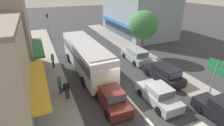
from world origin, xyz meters
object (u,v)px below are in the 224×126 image
at_px(parked_hatchback_kerb_front, 222,111).
at_px(sedan_queue_gap_filler, 112,98).
at_px(directional_road_sign, 216,71).
at_px(pedestrian_browsing_midblock, 60,83).
at_px(traffic_light_downstreet, 48,22).
at_px(pedestrian_far_walker, 53,60).
at_px(pedestrian_with_handbag_near, 66,89).
at_px(sedan_behind_bus_mid, 158,95).
at_px(parked_wagon_kerb_third, 136,55).
at_px(city_bus, 86,55).
at_px(parked_wagon_kerb_second, 164,73).
at_px(street_tree_right, 143,25).

bearing_deg(parked_hatchback_kerb_front, sedan_queue_gap_filler, 144.76).
relative_size(directional_road_sign, pedestrian_browsing_midblock, 2.21).
distance_m(traffic_light_downstreet, pedestrian_far_walker, 13.15).
bearing_deg(pedestrian_far_walker, pedestrian_with_handbag_near, -87.36).
height_order(sedan_behind_bus_mid, pedestrian_with_handbag_near, pedestrian_with_handbag_near).
height_order(sedan_queue_gap_filler, sedan_behind_bus_mid, same).
bearing_deg(pedestrian_with_handbag_near, parked_wagon_kerb_third, 27.35).
distance_m(city_bus, parked_wagon_kerb_third, 6.38).
bearing_deg(pedestrian_with_handbag_near, parked_wagon_kerb_second, -2.80).
relative_size(city_bus, pedestrian_far_walker, 6.69).
xyz_separation_m(sedan_queue_gap_filler, parked_wagon_kerb_second, (6.20, 1.59, 0.08)).
relative_size(city_bus, sedan_queue_gap_filler, 2.57).
relative_size(pedestrian_with_handbag_near, pedestrian_browsing_midblock, 1.00).
height_order(sedan_behind_bus_mid, parked_wagon_kerb_second, parked_wagon_kerb_second).
bearing_deg(traffic_light_downstreet, pedestrian_far_walker, -94.00).
xyz_separation_m(parked_wagon_kerb_third, pedestrian_far_walker, (-9.53, 1.84, 0.32)).
bearing_deg(street_tree_right, parked_hatchback_kerb_front, -95.77).
xyz_separation_m(sedan_queue_gap_filler, traffic_light_downstreet, (-2.42, 21.64, 2.19)).
distance_m(city_bus, directional_road_sign, 11.88).
height_order(city_bus, pedestrian_far_walker, city_bus).
xyz_separation_m(sedan_queue_gap_filler, parked_wagon_kerb_third, (6.20, 6.81, 0.08)).
relative_size(parked_hatchback_kerb_front, directional_road_sign, 1.04).
relative_size(sedan_behind_bus_mid, parked_wagon_kerb_third, 0.94).
bearing_deg(pedestrian_far_walker, street_tree_right, -5.06).
distance_m(pedestrian_with_handbag_near, pedestrian_far_walker, 6.61).
height_order(pedestrian_with_handbag_near, pedestrian_far_walker, same).
bearing_deg(traffic_light_downstreet, pedestrian_browsing_midblock, -93.03).
relative_size(directional_road_sign, pedestrian_far_walker, 2.21).
bearing_deg(street_tree_right, pedestrian_with_handbag_near, -151.95).
distance_m(parked_wagon_kerb_third, directional_road_sign, 9.67).
bearing_deg(parked_wagon_kerb_second, parked_hatchback_kerb_front, -88.73).
bearing_deg(parked_wagon_kerb_second, directional_road_sign, -73.77).
bearing_deg(pedestrian_far_walker, pedestrian_browsing_midblock, -90.76).
distance_m(parked_hatchback_kerb_front, traffic_light_downstreet, 27.63).
xyz_separation_m(directional_road_sign, street_tree_right, (0.15, 10.27, 1.45)).
xyz_separation_m(parked_hatchback_kerb_front, pedestrian_with_handbag_near, (-9.36, 6.52, 0.36)).
distance_m(sedan_behind_bus_mid, traffic_light_downstreet, 23.60).
distance_m(directional_road_sign, pedestrian_browsing_midblock, 12.34).
bearing_deg(pedestrian_with_handbag_near, sedan_queue_gap_filler, -34.01).
distance_m(sedan_behind_bus_mid, parked_hatchback_kerb_front, 4.39).
bearing_deg(parked_wagon_kerb_second, pedestrian_with_handbag_near, 177.20).
relative_size(city_bus, traffic_light_downstreet, 2.60).
relative_size(sedan_queue_gap_filler, traffic_light_downstreet, 1.01).
xyz_separation_m(sedan_queue_gap_filler, pedestrian_browsing_midblock, (-3.40, 3.11, 0.40)).
bearing_deg(city_bus, parked_wagon_kerb_third, 1.88).
distance_m(sedan_behind_bus_mid, parked_wagon_kerb_third, 8.33).
relative_size(sedan_behind_bus_mid, parked_hatchback_kerb_front, 1.14).
height_order(traffic_light_downstreet, pedestrian_far_walker, traffic_light_downstreet).
bearing_deg(traffic_light_downstreet, sedan_behind_bus_mid, -75.29).
bearing_deg(parked_wagon_kerb_third, traffic_light_downstreet, 120.17).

